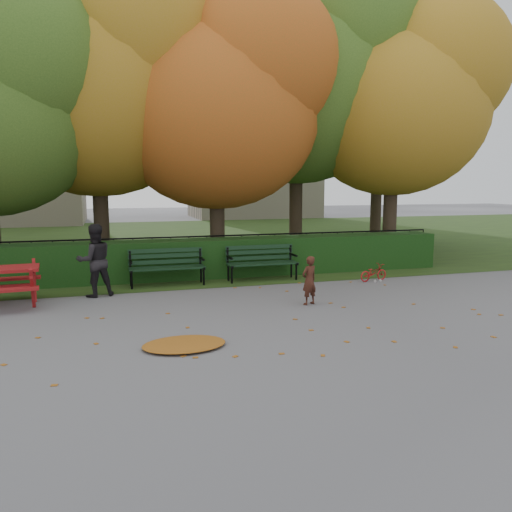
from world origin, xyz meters
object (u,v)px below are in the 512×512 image
object	(u,v)px
bench_right	(261,260)
bicycle	(373,273)
tree_c	(229,99)
bench_left	(167,264)
adult	(95,261)
tree_g	(390,110)
tree_d	(311,73)
tree_b	(108,77)
child	(309,280)
tree_e	(407,99)

from	to	relation	value
bench_right	bicycle	bearing A→B (deg)	-19.93
tree_c	bench_left	world-z (taller)	tree_c
bench_right	adult	xyz separation A→B (m)	(-4.03, -0.80, 0.27)
tree_g	tree_d	bearing A→B (deg)	-150.39
bicycle	tree_b	bearing A→B (deg)	44.53
tree_b	child	bearing A→B (deg)	-57.87
tree_b	tree_e	distance (m)	9.03
tree_d	tree_e	bearing A→B (deg)	-28.91
tree_b	bench_left	xyz separation A→B (m)	(1.14, -3.04, -4.88)
child	bicycle	bearing A→B (deg)	-165.05
tree_c	bench_left	distance (m)	5.31
bench_left	child	distance (m)	3.80
bench_right	tree_b	bearing A→B (deg)	139.33
tree_d	bench_right	size ratio (longest dim) A/B	5.32
bicycle	bench_left	bearing A→B (deg)	66.57
adult	tree_b	bearing A→B (deg)	-113.62
child	adult	distance (m)	4.64
tree_c	child	xyz separation A→B (m)	(0.41, -5.08, -4.33)
tree_b	tree_g	bearing A→B (deg)	15.63
bench_left	bench_right	xyz separation A→B (m)	(2.40, 0.00, 0.00)
tree_b	child	distance (m)	8.49
tree_e	bicycle	world-z (taller)	tree_e
bench_right	bench_left	bearing A→B (deg)	180.00
tree_e	bicycle	xyz separation A→B (m)	(-2.75, -3.04, -4.87)
bicycle	child	bearing A→B (deg)	113.54
tree_g	bench_right	distance (m)	10.61
bench_left	adult	world-z (taller)	adult
tree_b	tree_d	bearing A→B (deg)	4.38
tree_b	bicycle	size ratio (longest dim) A/B	10.66
tree_b	bicycle	xyz separation A→B (m)	(6.22, -4.01, -5.19)
tree_c	tree_g	size ratio (longest dim) A/B	0.94
tree_g	child	distance (m)	12.37
tree_c	tree_g	xyz separation A→B (m)	(7.50, 3.80, 0.55)
adult	tree_g	bearing A→B (deg)	-165.03
tree_d	bench_right	bearing A→B (deg)	-128.23
tree_e	tree_d	bearing A→B (deg)	151.09
adult	tree_c	bearing A→B (deg)	-157.27
tree_b	tree_c	bearing A→B (deg)	-13.45
bench_left	child	xyz separation A→B (m)	(2.54, -2.82, -0.02)
adult	bicycle	world-z (taller)	adult
child	tree_g	bearing A→B (deg)	-149.84
tree_e	child	world-z (taller)	tree_e
tree_c	bicycle	distance (m)	6.35
bench_left	adult	bearing A→B (deg)	-153.87
child	bench_right	bearing A→B (deg)	-108.38
tree_g	child	bearing A→B (deg)	-128.62
bench_left	tree_e	bearing A→B (deg)	14.81
tree_e	tree_g	distance (m)	4.39
child	adult	xyz separation A→B (m)	(-4.17, 2.02, 0.30)
tree_c	child	world-z (taller)	tree_c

